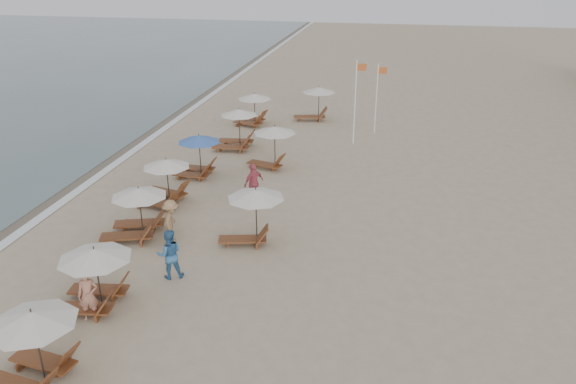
% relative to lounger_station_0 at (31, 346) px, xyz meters
% --- Properties ---
extents(ground, '(160.00, 160.00, 0.00)m').
position_rel_lounger_station_0_xyz_m(ground, '(5.28, 4.25, -1.17)').
color(ground, tan).
rests_on(ground, ground).
extents(wet_sand_band, '(3.20, 140.00, 0.01)m').
position_rel_lounger_station_0_xyz_m(wet_sand_band, '(-7.22, 14.25, -1.16)').
color(wet_sand_band, '#6B5E4C').
rests_on(wet_sand_band, ground).
extents(foam_line, '(0.50, 140.00, 0.02)m').
position_rel_lounger_station_0_xyz_m(foam_line, '(-5.92, 14.25, -1.16)').
color(foam_line, white).
rests_on(foam_line, ground).
extents(lounger_station_0, '(2.55, 2.26, 2.26)m').
position_rel_lounger_station_0_xyz_m(lounger_station_0, '(0.00, 0.00, 0.00)').
color(lounger_station_0, brown).
rests_on(lounger_station_0, ground).
extents(lounger_station_1, '(2.61, 2.31, 2.12)m').
position_rel_lounger_station_0_xyz_m(lounger_station_1, '(-0.26, 3.51, -0.07)').
color(lounger_station_1, brown).
rests_on(lounger_station_1, ground).
extents(lounger_station_2, '(2.67, 2.50, 2.10)m').
position_rel_lounger_station_0_xyz_m(lounger_station_2, '(-1.09, 8.34, -0.16)').
color(lounger_station_2, brown).
rests_on(lounger_station_2, ground).
extents(lounger_station_3, '(2.62, 2.39, 2.12)m').
position_rel_lounger_station_0_xyz_m(lounger_station_3, '(-1.31, 11.61, -0.18)').
color(lounger_station_3, brown).
rests_on(lounger_station_3, ground).
extents(lounger_station_4, '(2.41, 2.16, 2.18)m').
position_rel_lounger_station_0_xyz_m(lounger_station_4, '(-0.97, 15.12, -0.03)').
color(lounger_station_4, brown).
rests_on(lounger_station_4, ground).
extents(lounger_station_5, '(2.62, 2.12, 2.35)m').
position_rel_lounger_station_0_xyz_m(lounger_station_5, '(-0.28, 19.72, -0.11)').
color(lounger_station_5, brown).
rests_on(lounger_station_5, ground).
extents(lounger_station_6, '(2.55, 2.28, 2.08)m').
position_rel_lounger_station_0_xyz_m(lounger_station_6, '(-0.61, 24.72, -0.10)').
color(lounger_station_6, brown).
rests_on(lounger_station_6, ground).
extents(inland_station_0, '(2.65, 2.24, 2.22)m').
position_rel_lounger_station_0_xyz_m(inland_station_0, '(3.57, 8.66, 0.25)').
color(inland_station_0, brown).
rests_on(inland_station_0, ground).
extents(inland_station_1, '(2.66, 2.24, 2.22)m').
position_rel_lounger_station_0_xyz_m(inland_station_1, '(2.45, 17.03, 0.25)').
color(inland_station_1, brown).
rests_on(inland_station_1, ground).
extents(inland_station_2, '(2.86, 2.24, 2.22)m').
position_rel_lounger_station_0_xyz_m(inland_station_2, '(3.28, 26.57, 0.12)').
color(inland_station_2, brown).
rests_on(inland_station_2, ground).
extents(beachgoer_near, '(0.72, 0.59, 1.71)m').
position_rel_lounger_station_0_xyz_m(beachgoer_near, '(-0.06, 2.87, -0.31)').
color(beachgoer_near, tan).
rests_on(beachgoer_near, ground).
extents(beachgoer_mid_a, '(1.09, 1.00, 1.82)m').
position_rel_lounger_station_0_xyz_m(beachgoer_mid_a, '(1.45, 5.66, -0.26)').
color(beachgoer_mid_a, '#316393').
rests_on(beachgoer_mid_a, ground).
extents(beachgoer_mid_b, '(0.96, 1.30, 1.79)m').
position_rel_lounger_station_0_xyz_m(beachgoer_mid_b, '(0.53, 8.11, -0.27)').
color(beachgoer_mid_b, '#9A764E').
rests_on(beachgoer_mid_b, ground).
extents(beachgoer_far_a, '(0.98, 1.16, 1.86)m').
position_rel_lounger_station_0_xyz_m(beachgoer_far_a, '(2.68, 12.57, -0.24)').
color(beachgoer_far_a, '#C24D5F').
rests_on(beachgoer_far_a, ground).
extents(flag_pole_near, '(0.59, 0.08, 4.95)m').
position_rel_lounger_station_0_xyz_m(flag_pole_near, '(6.39, 21.93, 1.56)').
color(flag_pole_near, silver).
rests_on(flag_pole_near, ground).
extents(flag_pole_far, '(0.60, 0.08, 4.34)m').
position_rel_lounger_station_0_xyz_m(flag_pole_far, '(7.51, 24.44, 1.24)').
color(flag_pole_far, silver).
rests_on(flag_pole_far, ground).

